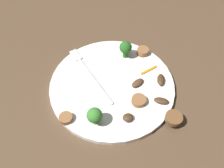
{
  "coord_description": "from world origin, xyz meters",
  "views": [
    {
      "loc": [
        -0.31,
        0.06,
        0.43
      ],
      "look_at": [
        0.0,
        0.0,
        0.01
      ],
      "focal_mm": 38.79,
      "sensor_mm": 36.0,
      "label": 1
    }
  ],
  "objects_px": {
    "mushroom_2": "(128,118)",
    "sausage_slice_2": "(143,51)",
    "broccoli_floret_1": "(126,48)",
    "mushroom_1": "(161,101)",
    "mushroom_3": "(161,80)",
    "plate": "(112,86)",
    "sausage_slice_1": "(66,118)",
    "mushroom_0": "(138,83)",
    "sausage_slice_0": "(139,101)",
    "pepper_strip_0": "(149,70)",
    "fork": "(88,71)",
    "sausage_slice_3": "(174,118)",
    "broccoli_floret_0": "(95,116)"
  },
  "relations": [
    {
      "from": "sausage_slice_3",
      "to": "sausage_slice_0",
      "type": "bearing_deg",
      "value": 47.17
    },
    {
      "from": "broccoli_floret_1",
      "to": "mushroom_2",
      "type": "relative_size",
      "value": 2.06
    },
    {
      "from": "sausage_slice_0",
      "to": "mushroom_0",
      "type": "relative_size",
      "value": 0.96
    },
    {
      "from": "mushroom_1",
      "to": "sausage_slice_3",
      "type": "bearing_deg",
      "value": -166.45
    },
    {
      "from": "sausage_slice_1",
      "to": "mushroom_1",
      "type": "relative_size",
      "value": 0.85
    },
    {
      "from": "broccoli_floret_1",
      "to": "sausage_slice_1",
      "type": "height_order",
      "value": "broccoli_floret_1"
    },
    {
      "from": "plate",
      "to": "mushroom_0",
      "type": "xyz_separation_m",
      "value": [
        -0.01,
        -0.05,
        0.01
      ]
    },
    {
      "from": "broccoli_floret_1",
      "to": "sausage_slice_1",
      "type": "distance_m",
      "value": 0.21
    },
    {
      "from": "fork",
      "to": "sausage_slice_1",
      "type": "bearing_deg",
      "value": 132.05
    },
    {
      "from": "fork",
      "to": "pepper_strip_0",
      "type": "xyz_separation_m",
      "value": [
        -0.02,
        -0.14,
        0.0
      ]
    },
    {
      "from": "broccoli_floret_1",
      "to": "mushroom_1",
      "type": "bearing_deg",
      "value": -162.5
    },
    {
      "from": "sausage_slice_1",
      "to": "sausage_slice_3",
      "type": "distance_m",
      "value": 0.21
    },
    {
      "from": "plate",
      "to": "sausage_slice_0",
      "type": "distance_m",
      "value": 0.07
    },
    {
      "from": "sausage_slice_1",
      "to": "mushroom_0",
      "type": "bearing_deg",
      "value": -70.16
    },
    {
      "from": "sausage_slice_3",
      "to": "mushroom_0",
      "type": "bearing_deg",
      "value": 25.79
    },
    {
      "from": "sausage_slice_2",
      "to": "mushroom_3",
      "type": "distance_m",
      "value": 0.09
    },
    {
      "from": "mushroom_0",
      "to": "pepper_strip_0",
      "type": "xyz_separation_m",
      "value": [
        0.03,
        -0.04,
        -0.0
      ]
    },
    {
      "from": "mushroom_2",
      "to": "pepper_strip_0",
      "type": "relative_size",
      "value": 0.49
    },
    {
      "from": "sausage_slice_3",
      "to": "broccoli_floret_0",
      "type": "bearing_deg",
      "value": 81.28
    },
    {
      "from": "sausage_slice_2",
      "to": "mushroom_2",
      "type": "bearing_deg",
      "value": 155.62
    },
    {
      "from": "mushroom_1",
      "to": "sausage_slice_2",
      "type": "bearing_deg",
      "value": 0.28
    },
    {
      "from": "sausage_slice_2",
      "to": "sausage_slice_1",
      "type": "bearing_deg",
      "value": 126.67
    },
    {
      "from": "mushroom_2",
      "to": "mushroom_3",
      "type": "bearing_deg",
      "value": -49.84
    },
    {
      "from": "sausage_slice_0",
      "to": "broccoli_floret_1",
      "type": "bearing_deg",
      "value": -0.68
    },
    {
      "from": "plate",
      "to": "sausage_slice_1",
      "type": "xyz_separation_m",
      "value": [
        -0.07,
        0.1,
        0.01
      ]
    },
    {
      "from": "broccoli_floret_0",
      "to": "mushroom_0",
      "type": "bearing_deg",
      "value": -54.41
    },
    {
      "from": "sausage_slice_3",
      "to": "mushroom_2",
      "type": "relative_size",
      "value": 1.6
    },
    {
      "from": "mushroom_2",
      "to": "mushroom_0",
      "type": "bearing_deg",
      "value": -26.7
    },
    {
      "from": "mushroom_2",
      "to": "mushroom_3",
      "type": "xyz_separation_m",
      "value": [
        0.08,
        -0.09,
        0.0
      ]
    },
    {
      "from": "plate",
      "to": "broccoli_floret_1",
      "type": "height_order",
      "value": "broccoli_floret_1"
    },
    {
      "from": "plate",
      "to": "mushroom_2",
      "type": "xyz_separation_m",
      "value": [
        -0.09,
        -0.01,
        0.01
      ]
    },
    {
      "from": "broccoli_floret_1",
      "to": "mushroom_3",
      "type": "height_order",
      "value": "broccoli_floret_1"
    },
    {
      "from": "mushroom_2",
      "to": "mushroom_1",
      "type": "bearing_deg",
      "value": -71.39
    },
    {
      "from": "broccoli_floret_1",
      "to": "sausage_slice_0",
      "type": "xyz_separation_m",
      "value": [
        -0.13,
        0.0,
        -0.02
      ]
    },
    {
      "from": "mushroom_3",
      "to": "plate",
      "type": "bearing_deg",
      "value": 83.07
    },
    {
      "from": "fork",
      "to": "sausage_slice_0",
      "type": "xyz_separation_m",
      "value": [
        -0.1,
        -0.09,
        0.0
      ]
    },
    {
      "from": "fork",
      "to": "sausage_slice_1",
      "type": "distance_m",
      "value": 0.13
    },
    {
      "from": "broccoli_floret_0",
      "to": "mushroom_1",
      "type": "xyz_separation_m",
      "value": [
        0.02,
        -0.14,
        -0.02
      ]
    },
    {
      "from": "broccoli_floret_1",
      "to": "sausage_slice_3",
      "type": "relative_size",
      "value": 1.29
    },
    {
      "from": "mushroom_1",
      "to": "pepper_strip_0",
      "type": "xyz_separation_m",
      "value": [
        0.09,
        0.0,
        -0.0
      ]
    },
    {
      "from": "broccoli_floret_0",
      "to": "sausage_slice_3",
      "type": "height_order",
      "value": "broccoli_floret_0"
    },
    {
      "from": "broccoli_floret_1",
      "to": "sausage_slice_0",
      "type": "bearing_deg",
      "value": 179.32
    },
    {
      "from": "sausage_slice_0",
      "to": "pepper_strip_0",
      "type": "xyz_separation_m",
      "value": [
        0.08,
        -0.04,
        -0.0
      ]
    },
    {
      "from": "fork",
      "to": "sausage_slice_0",
      "type": "height_order",
      "value": "sausage_slice_0"
    },
    {
      "from": "broccoli_floret_1",
      "to": "mushroom_2",
      "type": "height_order",
      "value": "broccoli_floret_1"
    },
    {
      "from": "sausage_slice_1",
      "to": "pepper_strip_0",
      "type": "height_order",
      "value": "sausage_slice_1"
    },
    {
      "from": "plate",
      "to": "sausage_slice_1",
      "type": "distance_m",
      "value": 0.12
    },
    {
      "from": "broccoli_floret_1",
      "to": "plate",
      "type": "bearing_deg",
      "value": 148.31
    },
    {
      "from": "mushroom_2",
      "to": "sausage_slice_2",
      "type": "bearing_deg",
      "value": -24.38
    },
    {
      "from": "sausage_slice_2",
      "to": "sausage_slice_3",
      "type": "bearing_deg",
      "value": -176.51
    }
  ]
}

